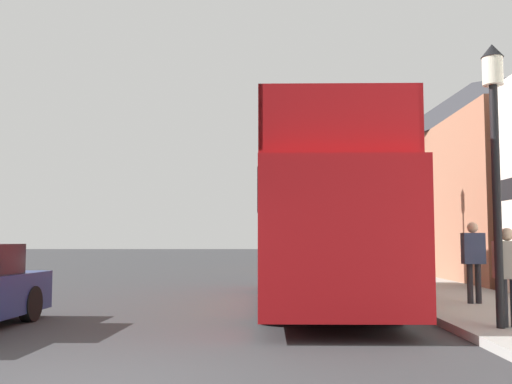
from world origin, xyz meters
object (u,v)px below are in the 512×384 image
at_px(pedestrian_third, 473,254).
at_px(tour_bus, 315,228).
at_px(pedestrian_second, 508,267).
at_px(lamp_post_second, 380,178).
at_px(parked_car_ahead_of_bus, 313,260).
at_px(lamp_post_nearest, 494,129).
at_px(lamp_post_third, 339,199).

bearing_deg(pedestrian_third, tour_bus, 160.77).
bearing_deg(pedestrian_second, pedestrian_third, 79.02).
bearing_deg(pedestrian_third, lamp_post_second, 97.80).
height_order(parked_car_ahead_of_bus, lamp_post_second, lamp_post_second).
bearing_deg(lamp_post_second, pedestrian_second, -89.19).
relative_size(parked_car_ahead_of_bus, lamp_post_nearest, 0.90).
relative_size(lamp_post_second, lamp_post_third, 1.00).
bearing_deg(lamp_post_third, pedestrian_third, -86.65).
distance_m(parked_car_ahead_of_bus, lamp_post_nearest, 14.24).
relative_size(pedestrian_third, lamp_post_nearest, 0.39).
bearing_deg(lamp_post_nearest, pedestrian_second, 30.56).
distance_m(pedestrian_third, lamp_post_second, 6.39).
bearing_deg(pedestrian_third, lamp_post_third, 93.35).
distance_m(lamp_post_nearest, lamp_post_third, 19.06).
height_order(tour_bus, lamp_post_nearest, lamp_post_nearest).
bearing_deg(lamp_post_nearest, lamp_post_third, 90.14).
relative_size(parked_car_ahead_of_bus, lamp_post_third, 0.84).
distance_m(pedestrian_second, pedestrian_third, 3.56).
relative_size(lamp_post_nearest, lamp_post_third, 0.93).
bearing_deg(lamp_post_third, parked_car_ahead_of_bus, -108.40).
distance_m(pedestrian_second, lamp_post_third, 19.10).
relative_size(tour_bus, pedestrian_third, 6.22).
distance_m(tour_bus, parked_car_ahead_of_bus, 9.23).
bearing_deg(parked_car_ahead_of_bus, tour_bus, -94.72).
bearing_deg(pedestrian_second, lamp_post_third, 90.69).
height_order(pedestrian_second, lamp_post_second, lamp_post_second).
height_order(tour_bus, lamp_post_third, lamp_post_third).
relative_size(tour_bus, lamp_post_second, 2.25).
height_order(lamp_post_second, lamp_post_third, lamp_post_second).
bearing_deg(parked_car_ahead_of_bus, pedestrian_second, -82.46).
xyz_separation_m(tour_bus, lamp_post_third, (2.39, 14.30, 1.65)).
height_order(pedestrian_third, lamp_post_nearest, lamp_post_nearest).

